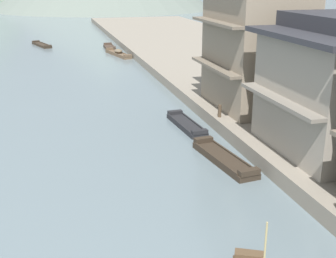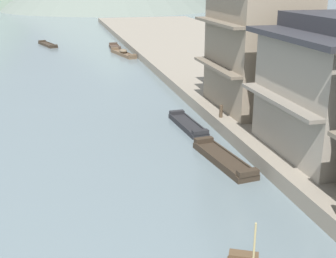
# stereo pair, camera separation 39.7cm
# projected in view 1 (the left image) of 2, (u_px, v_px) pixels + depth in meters

# --- Properties ---
(riverbank_right) EXTENTS (18.00, 110.00, 0.74)m
(riverbank_right) POSITION_uv_depth(u_px,v_px,m) (254.00, 71.00, 40.64)
(riverbank_right) COLOR gray
(riverbank_right) RESTS_ON ground
(boat_moored_nearest) EXTENTS (1.14, 3.75, 0.52)m
(boat_moored_nearest) POSITION_uv_depth(u_px,v_px,m) (110.00, 47.00, 55.35)
(boat_moored_nearest) COLOR #423328
(boat_moored_nearest) RESTS_ON ground
(boat_moored_second) EXTENTS (2.55, 5.29, 0.42)m
(boat_moored_second) POSITION_uv_depth(u_px,v_px,m) (42.00, 45.00, 57.59)
(boat_moored_second) COLOR #33281E
(boat_moored_second) RESTS_ON ground
(boat_moored_third) EXTENTS (1.30, 4.38, 0.46)m
(boat_moored_third) POSITION_uv_depth(u_px,v_px,m) (186.00, 125.00, 26.46)
(boat_moored_third) COLOR #232326
(boat_moored_third) RESTS_ON ground
(boat_moored_far) EXTENTS (1.68, 4.83, 0.53)m
(boat_moored_far) POSITION_uv_depth(u_px,v_px,m) (224.00, 159.00, 21.41)
(boat_moored_far) COLOR #33281E
(boat_moored_far) RESTS_ON ground
(boat_midriver_drifting) EXTENTS (2.21, 5.85, 0.74)m
(boat_midriver_drifting) POSITION_uv_depth(u_px,v_px,m) (118.00, 53.00, 50.59)
(boat_midriver_drifting) COLOR brown
(boat_midriver_drifting) RESTS_ON ground
(house_waterfront_tall) EXTENTS (5.72, 7.46, 8.74)m
(house_waterfront_tall) POSITION_uv_depth(u_px,v_px,m) (256.00, 37.00, 26.86)
(house_waterfront_tall) COLOR gray
(house_waterfront_tall) RESTS_ON riverbank_right
(mooring_post_dock_mid) EXTENTS (0.20, 0.20, 0.72)m
(mooring_post_dock_mid) POSITION_uv_depth(u_px,v_px,m) (220.00, 111.00, 25.82)
(mooring_post_dock_mid) COLOR #473828
(mooring_post_dock_mid) RESTS_ON riverbank_right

